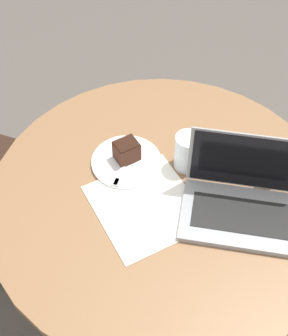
{
  "coord_description": "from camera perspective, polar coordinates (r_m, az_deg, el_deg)",
  "views": [
    {
      "loc": [
        0.77,
        -0.35,
        1.81
      ],
      "look_at": [
        -0.07,
        -0.03,
        0.75
      ],
      "focal_mm": 50.0,
      "sensor_mm": 36.0,
      "label": 1
    }
  ],
  "objects": [
    {
      "name": "cake_slice",
      "position": [
        1.43,
        -2.13,
        2.13
      ],
      "size": [
        0.07,
        0.08,
        0.07
      ],
      "rotation": [
        0.0,
        0.0,
        4.88
      ],
      "color": "#472619",
      "rests_on": "plate"
    },
    {
      "name": "plate",
      "position": [
        1.45,
        -2.16,
        0.76
      ],
      "size": [
        0.22,
        0.22,
        0.01
      ],
      "color": "silver",
      "rests_on": "dining_table"
    },
    {
      "name": "dining_table",
      "position": [
        1.51,
        2.09,
        -6.19
      ],
      "size": [
        1.03,
        1.03,
        0.71
      ],
      "color": "brown",
      "rests_on": "ground_plane"
    },
    {
      "name": "water_glass",
      "position": [
        1.41,
        5.29,
        1.97
      ],
      "size": [
        0.08,
        0.08,
        0.12
      ],
      "color": "silver",
      "rests_on": "dining_table"
    },
    {
      "name": "fork",
      "position": [
        1.42,
        -2.68,
        -0.12
      ],
      "size": [
        0.15,
        0.12,
        0.0
      ],
      "rotation": [
        0.0,
        0.0,
        5.61
      ],
      "color": "silver",
      "rests_on": "plate"
    },
    {
      "name": "ground_plane",
      "position": [
        2.0,
        1.63,
        -15.16
      ],
      "size": [
        12.0,
        12.0,
        0.0
      ],
      "primitive_type": "plane",
      "color": "#4C4742"
    },
    {
      "name": "laptop",
      "position": [
        1.34,
        12.16,
        -4.04
      ],
      "size": [
        0.36,
        0.41,
        0.23
      ],
      "rotation": [
        0.0,
        0.0,
        4.17
      ],
      "color": "gray",
      "rests_on": "dining_table"
    },
    {
      "name": "paper_document",
      "position": [
        1.35,
        0.21,
        -4.58
      ],
      "size": [
        0.33,
        0.31,
        0.0
      ],
      "rotation": [
        0.0,
        0.0,
        0.12
      ],
      "color": "white",
      "rests_on": "dining_table"
    },
    {
      "name": "coffee_glass",
      "position": [
        1.44,
        15.61,
        0.24
      ],
      "size": [
        0.08,
        0.08,
        0.09
      ],
      "color": "#3D2619",
      "rests_on": "dining_table"
    }
  ]
}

